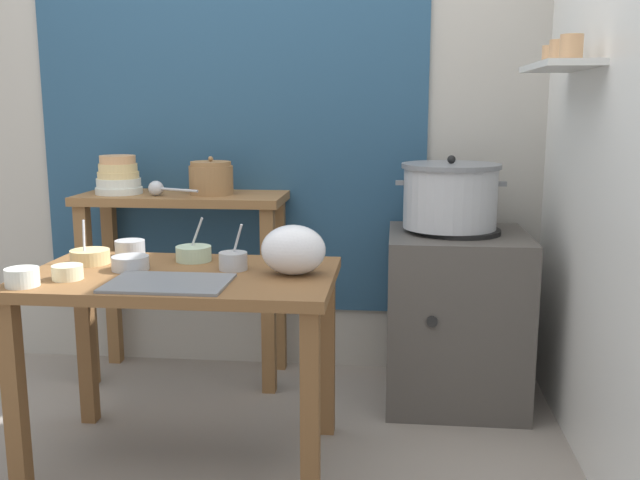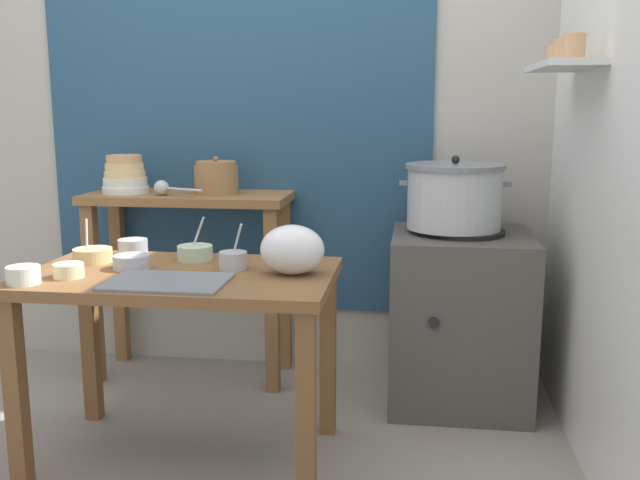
{
  "view_description": "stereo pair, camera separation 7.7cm",
  "coord_description": "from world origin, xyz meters",
  "px_view_note": "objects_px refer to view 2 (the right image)",
  "views": [
    {
      "loc": [
        0.65,
        -2.37,
        1.3
      ],
      "look_at": [
        0.38,
        0.16,
        0.82
      ],
      "focal_mm": 39.64,
      "sensor_mm": 36.0,
      "label": 1
    },
    {
      "loc": [
        0.73,
        -2.36,
        1.3
      ],
      "look_at": [
        0.38,
        0.16,
        0.82
      ],
      "focal_mm": 39.64,
      "sensor_mm": 36.0,
      "label": 2
    }
  ],
  "objects_px": {
    "stove_block": "(459,317)",
    "prep_bowl_2": "(133,247)",
    "steamer_pot": "(454,196)",
    "ladle": "(163,188)",
    "prep_bowl_3": "(23,274)",
    "prep_bowl_4": "(93,255)",
    "clay_pot": "(216,178)",
    "prep_bowl_1": "(195,252)",
    "prep_bowl_6": "(132,261)",
    "prep_table": "(182,301)",
    "bowl_stack_enamel": "(125,176)",
    "back_shelf_table": "(190,239)",
    "prep_bowl_0": "(69,270)",
    "prep_bowl_5": "(233,259)",
    "plastic_bag": "(292,250)",
    "serving_tray": "(167,282)"
  },
  "relations": [
    {
      "from": "stove_block",
      "to": "prep_bowl_2",
      "type": "height_order",
      "value": "prep_bowl_2"
    },
    {
      "from": "steamer_pot",
      "to": "ladle",
      "type": "distance_m",
      "value": 1.32
    },
    {
      "from": "prep_bowl_3",
      "to": "prep_bowl_4",
      "type": "relative_size",
      "value": 0.67
    },
    {
      "from": "steamer_pot",
      "to": "clay_pot",
      "type": "height_order",
      "value": "steamer_pot"
    },
    {
      "from": "prep_bowl_1",
      "to": "prep_bowl_6",
      "type": "relative_size",
      "value": 1.25
    },
    {
      "from": "prep_bowl_1",
      "to": "prep_bowl_4",
      "type": "xyz_separation_m",
      "value": [
        -0.37,
        -0.09,
        -0.0
      ]
    },
    {
      "from": "prep_table",
      "to": "bowl_stack_enamel",
      "type": "relative_size",
      "value": 5.07
    },
    {
      "from": "steamer_pot",
      "to": "prep_bowl_2",
      "type": "bearing_deg",
      "value": -160.06
    },
    {
      "from": "prep_bowl_2",
      "to": "prep_bowl_3",
      "type": "relative_size",
      "value": 1.06
    },
    {
      "from": "back_shelf_table",
      "to": "prep_bowl_2",
      "type": "xyz_separation_m",
      "value": [
        -0.04,
        -0.57,
        0.08
      ]
    },
    {
      "from": "ladle",
      "to": "prep_bowl_2",
      "type": "xyz_separation_m",
      "value": [
        0.04,
        -0.48,
        -0.18
      ]
    },
    {
      "from": "steamer_pot",
      "to": "prep_bowl_0",
      "type": "bearing_deg",
      "value": -148.01
    },
    {
      "from": "steamer_pot",
      "to": "prep_bowl_6",
      "type": "xyz_separation_m",
      "value": [
        -1.19,
        -0.68,
        -0.17
      ]
    },
    {
      "from": "prep_bowl_5",
      "to": "prep_bowl_6",
      "type": "relative_size",
      "value": 1.28
    },
    {
      "from": "clay_pot",
      "to": "prep_bowl_1",
      "type": "height_order",
      "value": "clay_pot"
    },
    {
      "from": "bowl_stack_enamel",
      "to": "prep_bowl_6",
      "type": "xyz_separation_m",
      "value": [
        0.34,
        -0.77,
        -0.23
      ]
    },
    {
      "from": "plastic_bag",
      "to": "prep_bowl_2",
      "type": "xyz_separation_m",
      "value": [
        -0.68,
        0.23,
        -0.05
      ]
    },
    {
      "from": "serving_tray",
      "to": "ladle",
      "type": "bearing_deg",
      "value": 110.4
    },
    {
      "from": "steamer_pot",
      "to": "bowl_stack_enamel",
      "type": "distance_m",
      "value": 1.53
    },
    {
      "from": "clay_pot",
      "to": "prep_bowl_1",
      "type": "bearing_deg",
      "value": -81.95
    },
    {
      "from": "back_shelf_table",
      "to": "prep_bowl_0",
      "type": "xyz_separation_m",
      "value": [
        -0.12,
        -0.95,
        0.07
      ]
    },
    {
      "from": "prep_bowl_2",
      "to": "prep_bowl_4",
      "type": "distance_m",
      "value": 0.17
    },
    {
      "from": "back_shelf_table",
      "to": "stove_block",
      "type": "xyz_separation_m",
      "value": [
        1.27,
        -0.13,
        -0.3
      ]
    },
    {
      "from": "prep_bowl_0",
      "to": "prep_bowl_1",
      "type": "xyz_separation_m",
      "value": [
        0.35,
        0.33,
        0.0
      ]
    },
    {
      "from": "prep_bowl_4",
      "to": "prep_bowl_5",
      "type": "relative_size",
      "value": 0.96
    },
    {
      "from": "bowl_stack_enamel",
      "to": "ladle",
      "type": "distance_m",
      "value": 0.23
    },
    {
      "from": "back_shelf_table",
      "to": "prep_bowl_0",
      "type": "relative_size",
      "value": 9.16
    },
    {
      "from": "plastic_bag",
      "to": "prep_bowl_3",
      "type": "bearing_deg",
      "value": -163.44
    },
    {
      "from": "ladle",
      "to": "prep_bowl_1",
      "type": "height_order",
      "value": "ladle"
    },
    {
      "from": "clay_pot",
      "to": "bowl_stack_enamel",
      "type": "xyz_separation_m",
      "value": [
        -0.44,
        -0.02,
        0.0
      ]
    },
    {
      "from": "prep_table",
      "to": "bowl_stack_enamel",
      "type": "bearing_deg",
      "value": 123.84
    },
    {
      "from": "serving_tray",
      "to": "prep_bowl_0",
      "type": "xyz_separation_m",
      "value": [
        -0.37,
        0.03,
        0.02
      ]
    },
    {
      "from": "prep_bowl_3",
      "to": "steamer_pot",
      "type": "bearing_deg",
      "value": 33.13
    },
    {
      "from": "plastic_bag",
      "to": "prep_bowl_2",
      "type": "height_order",
      "value": "plastic_bag"
    },
    {
      "from": "steamer_pot",
      "to": "bowl_stack_enamel",
      "type": "xyz_separation_m",
      "value": [
        -1.53,
        0.09,
        0.06
      ]
    },
    {
      "from": "plastic_bag",
      "to": "ladle",
      "type": "bearing_deg",
      "value": 135.57
    },
    {
      "from": "bowl_stack_enamel",
      "to": "ladle",
      "type": "height_order",
      "value": "bowl_stack_enamel"
    },
    {
      "from": "steamer_pot",
      "to": "prep_bowl_5",
      "type": "distance_m",
      "value": 1.05
    },
    {
      "from": "serving_tray",
      "to": "prep_bowl_1",
      "type": "relative_size",
      "value": 2.38
    },
    {
      "from": "plastic_bag",
      "to": "prep_bowl_4",
      "type": "distance_m",
      "value": 0.8
    },
    {
      "from": "prep_table",
      "to": "ladle",
      "type": "distance_m",
      "value": 0.86
    },
    {
      "from": "prep_bowl_3",
      "to": "ladle",
      "type": "bearing_deg",
      "value": 81.88
    },
    {
      "from": "prep_bowl_1",
      "to": "prep_table",
      "type": "bearing_deg",
      "value": -87.96
    },
    {
      "from": "prep_table",
      "to": "prep_bowl_4",
      "type": "relative_size",
      "value": 6.68
    },
    {
      "from": "prep_bowl_6",
      "to": "steamer_pot",
      "type": "bearing_deg",
      "value": 29.86
    },
    {
      "from": "ladle",
      "to": "prep_bowl_1",
      "type": "bearing_deg",
      "value": -59.39
    },
    {
      "from": "prep_bowl_2",
      "to": "prep_bowl_6",
      "type": "bearing_deg",
      "value": -68.86
    },
    {
      "from": "clay_pot",
      "to": "plastic_bag",
      "type": "distance_m",
      "value": 0.96
    },
    {
      "from": "clay_pot",
      "to": "serving_tray",
      "type": "height_order",
      "value": "clay_pot"
    },
    {
      "from": "prep_table",
      "to": "ladle",
      "type": "height_order",
      "value": "ladle"
    }
  ]
}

